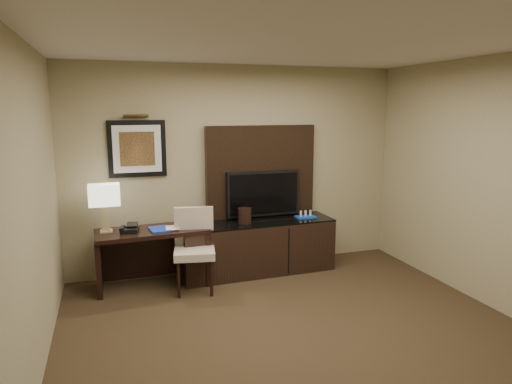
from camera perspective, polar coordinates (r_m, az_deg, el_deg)
name	(u,v)px	position (r m, az deg, el deg)	size (l,w,h in m)	color
floor	(317,357)	(4.30, 7.58, -19.73)	(4.50, 5.00, 0.01)	#312416
ceiling	(325,36)	(3.75, 8.64, 18.77)	(4.50, 5.00, 0.01)	silver
wall_back	(238,168)	(6.11, -2.26, 2.98)	(4.50, 0.01, 2.70)	#9A9068
wall_left	(19,229)	(3.48, -27.55, -4.07)	(0.01, 5.00, 2.70)	#9A9068
desk	(154,258)	(5.74, -12.69, -8.00)	(1.32, 0.57, 0.71)	black
credenza	(257,247)	(6.05, 0.18, -6.85)	(2.01, 0.56, 0.69)	black
tv_wall_panel	(261,174)	(6.15, 0.59, 2.28)	(1.50, 0.12, 1.30)	black
tv	(263,193)	(6.10, 0.88, -0.17)	(1.00, 0.08, 0.60)	black
artwork	(137,149)	(5.84, -14.64, 5.25)	(0.70, 0.04, 0.70)	black
picture_light	(136,116)	(5.78, -14.80, 9.17)	(0.04, 0.04, 0.30)	#3F2C14
desk_chair	(195,251)	(5.45, -7.70, -7.38)	(0.47, 0.54, 0.97)	beige
table_lamp	(105,207)	(5.61, -18.36, -1.81)	(0.37, 0.21, 0.60)	tan
desk_phone	(130,228)	(5.57, -15.51, -4.38)	(0.20, 0.18, 0.10)	black
blue_folder	(159,229)	(5.59, -11.99, -4.58)	(0.22, 0.29, 0.02)	#18319E
book	(165,221)	(5.58, -11.29, -3.52)	(0.16, 0.02, 0.22)	#BDB194
water_bottle	(186,218)	(5.74, -8.77, -3.27)	(0.06, 0.06, 0.18)	silver
ice_bucket	(245,216)	(5.84, -1.42, -2.96)	(0.18, 0.18, 0.19)	black
minibar_tray	(306,214)	(6.17, 6.22, -2.76)	(0.27, 0.16, 0.10)	#1947A5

